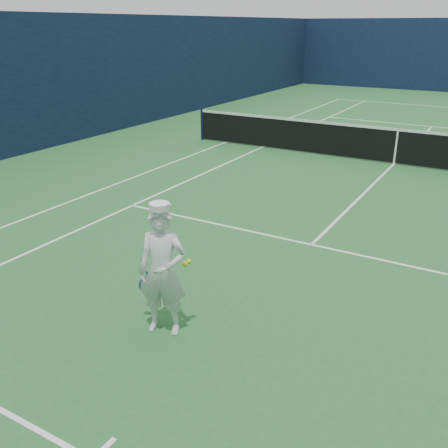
% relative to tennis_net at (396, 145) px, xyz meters
% --- Properties ---
extents(ground, '(80.00, 80.00, 0.00)m').
position_rel_tennis_net_xyz_m(ground, '(0.00, 0.00, -0.55)').
color(ground, '#26652D').
rests_on(ground, ground).
extents(court_markings, '(11.03, 23.83, 0.01)m').
position_rel_tennis_net_xyz_m(court_markings, '(0.00, 0.00, -0.55)').
color(court_markings, white).
rests_on(court_markings, ground).
extents(windscreen_fence, '(20.12, 36.12, 4.00)m').
position_rel_tennis_net_xyz_m(windscreen_fence, '(0.00, 0.00, 1.45)').
color(windscreen_fence, '#0E1A36').
rests_on(windscreen_fence, ground).
extents(tennis_net, '(12.88, 0.09, 1.07)m').
position_rel_tennis_net_xyz_m(tennis_net, '(0.00, 0.00, 0.00)').
color(tennis_net, '#141E4C').
rests_on(tennis_net, ground).
extents(tennis_player, '(0.84, 0.57, 1.73)m').
position_rel_tennis_net_xyz_m(tennis_player, '(-0.67, -9.86, 0.29)').
color(tennis_player, silver).
rests_on(tennis_player, ground).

